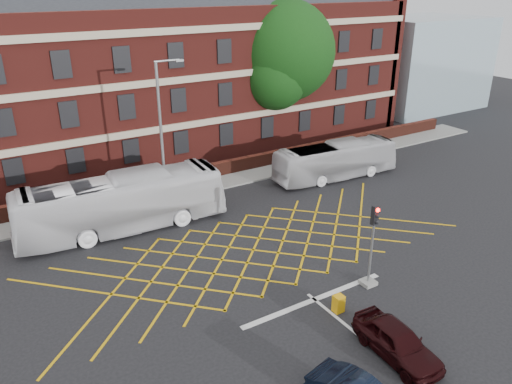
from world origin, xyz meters
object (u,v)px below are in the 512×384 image
car_maroon (397,341)px  traffic_light_near (371,253)px  bus_left (122,203)px  street_lamp (164,160)px  bus_right (336,161)px  utility_cabinet (338,304)px  deciduous_tree (284,58)px

car_maroon → traffic_light_near: bearing=61.9°
bus_left → street_lamp: street_lamp is taller
bus_left → traffic_light_near: size_ratio=2.87×
bus_left → bus_right: bus_left is taller
car_maroon → street_lamp: bearing=100.5°
bus_left → bus_right: size_ratio=1.25×
bus_left → traffic_light_near: (8.31, -12.16, 0.05)m
car_maroon → utility_cabinet: (-0.06, 3.44, -0.28)m
traffic_light_near → street_lamp: (-4.92, 13.60, 1.56)m
street_lamp → car_maroon: bearing=-82.7°
bus_right → car_maroon: bearing=152.0°
bus_left → traffic_light_near: 14.73m
bus_left → traffic_light_near: traffic_light_near is taller
bus_right → street_lamp: (-12.87, 1.64, 1.95)m
car_maroon → street_lamp: size_ratio=0.43×
bus_right → traffic_light_near: size_ratio=2.30×
traffic_light_near → bus_left: bearing=124.3°
bus_left → car_maroon: 17.47m
bus_left → utility_cabinet: (5.62, -13.05, -1.30)m
bus_right → car_maroon: bus_right is taller
street_lamp → utility_cabinet: bearing=-81.3°
car_maroon → street_lamp: 18.26m
car_maroon → traffic_light_near: traffic_light_near is taller
traffic_light_near → utility_cabinet: bearing=-161.8°
bus_right → street_lamp: street_lamp is taller
bus_right → street_lamp: size_ratio=1.03×
street_lamp → utility_cabinet: 14.94m
car_maroon → street_lamp: (-2.29, 17.92, 2.63)m
traffic_light_near → bus_right: bearing=56.4°
bus_left → street_lamp: bearing=-63.5°
deciduous_tree → bus_left: bearing=-153.4°
bus_right → utility_cabinet: bus_right is taller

